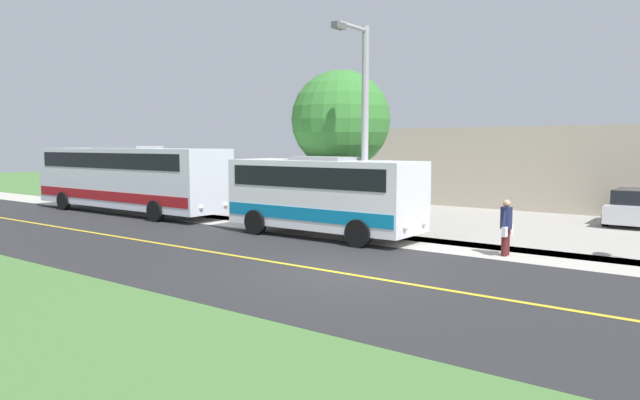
{
  "coord_description": "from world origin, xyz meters",
  "views": [
    {
      "loc": [
        11.73,
        8.11,
        3.26
      ],
      "look_at": [
        -3.5,
        -3.19,
        1.4
      ],
      "focal_mm": 32.08,
      "sensor_mm": 36.0,
      "label": 1
    }
  ],
  "objects": [
    {
      "name": "sidewalk",
      "position": [
        -5.2,
        0.0,
        0.0
      ],
      "size": [
        2.4,
        100.0,
        0.01
      ],
      "primitive_type": "cube",
      "color": "#B2ADA3",
      "rests_on": "ground"
    },
    {
      "name": "parking_lot_surface",
      "position": [
        -12.4,
        3.0,
        0.0
      ],
      "size": [
        14.0,
        36.0,
        0.01
      ],
      "primitive_type": "cube",
      "color": "#9E9991",
      "rests_on": "ground"
    },
    {
      "name": "parked_car_near",
      "position": [
        -14.49,
        4.71,
        0.69
      ],
      "size": [
        4.41,
        2.03,
        1.45
      ],
      "color": "silver",
      "rests_on": "ground"
    },
    {
      "name": "commercial_building",
      "position": [
        -21.4,
        -1.56,
        2.06
      ],
      "size": [
        10.0,
        16.79,
        4.12
      ],
      "primitive_type": "cube",
      "color": "#B7A893",
      "rests_on": "ground"
    },
    {
      "name": "road_surface",
      "position": [
        0.0,
        0.0,
        0.0
      ],
      "size": [
        8.0,
        100.0,
        0.01
      ],
      "primitive_type": "cube",
      "color": "#28282B",
      "rests_on": "ground"
    },
    {
      "name": "road_centre_line",
      "position": [
        0.0,
        0.0,
        0.01
      ],
      "size": [
        0.16,
        100.0,
        0.0
      ],
      "primitive_type": "cube",
      "color": "gold",
      "rests_on": "ground"
    },
    {
      "name": "transit_bus_rear",
      "position": [
        -4.53,
        -15.28,
        1.74
      ],
      "size": [
        2.71,
        11.74,
        3.18
      ],
      "color": "silver",
      "rests_on": "ground"
    },
    {
      "name": "street_light_pole",
      "position": [
        -4.87,
        -2.39,
        4.01
      ],
      "size": [
        1.97,
        0.24,
        7.22
      ],
      "color": "#9E9EA3",
      "rests_on": "ground"
    },
    {
      "name": "tree_curbside",
      "position": [
        -7.4,
        -5.05,
        4.21
      ],
      "size": [
        3.99,
        3.99,
        6.23
      ],
      "color": "#4C3826",
      "rests_on": "ground"
    },
    {
      "name": "pedestrian_with_bags",
      "position": [
        -4.76,
        2.64,
        0.88
      ],
      "size": [
        0.72,
        0.34,
        1.65
      ],
      "color": "#4C1919",
      "rests_on": "ground"
    },
    {
      "name": "shuttle_bus_front",
      "position": [
        -4.47,
        -3.74,
        1.55
      ],
      "size": [
        2.59,
        7.22,
        2.81
      ],
      "color": "white",
      "rests_on": "ground"
    },
    {
      "name": "ground_plane",
      "position": [
        0.0,
        0.0,
        0.0
      ],
      "size": [
        120.0,
        120.0,
        0.0
      ],
      "primitive_type": "plane",
      "color": "#477238"
    }
  ]
}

